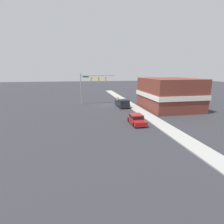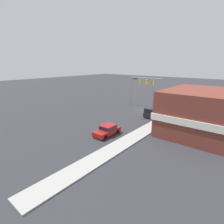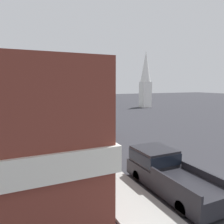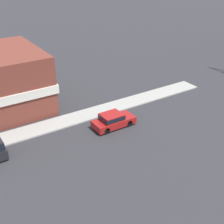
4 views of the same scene
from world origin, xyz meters
The scene contains 7 objects.
far_signal_assembly centered at (-3.08, 38.57, 5.72)m, with size 7.06×0.49×7.78m.
car_lead centered at (-2.18, 15.57, 0.77)m, with size 1.86×4.29×1.48m.
pickup_truck_parked centered at (-3.24, 2.86, 0.93)m, with size 2.12×5.72×1.89m.
church_steeple centered at (18.27, 37.36, 6.90)m, with size 2.41×2.41×13.19m.
backdrop_tree_left_far centered at (-8.97, 53.47, 5.35)m, with size 6.29×6.29×8.50m.
backdrop_tree_left_mid centered at (1.01, 52.48, 5.70)m, with size 6.51×6.51×8.96m.
backdrop_tree_center centered at (9.08, 50.96, 5.01)m, with size 4.62×4.62×7.34m.
Camera 3 is at (-10.48, -6.04, 5.53)m, focal length 35.00 mm.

